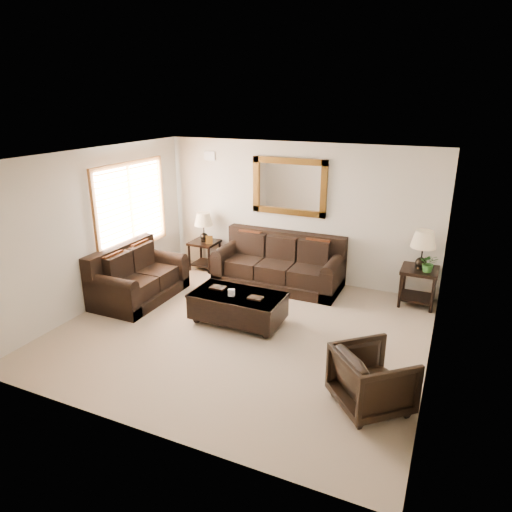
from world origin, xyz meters
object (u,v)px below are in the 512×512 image
at_px(sofa, 279,267).
at_px(loveseat, 137,279).
at_px(end_table_left, 204,233).
at_px(coffee_table, 238,305).
at_px(end_table_right, 422,257).
at_px(armchair, 372,376).

xyz_separation_m(sofa, loveseat, (-2.12, -1.66, -0.00)).
height_order(loveseat, end_table_left, end_table_left).
bearing_deg(coffee_table, end_table_left, 132.16).
distance_m(loveseat, end_table_right, 5.04).
height_order(sofa, end_table_right, end_table_right).
distance_m(coffee_table, armchair, 2.70).
height_order(end_table_left, armchair, end_table_left).
distance_m(end_table_left, end_table_right, 4.32).
xyz_separation_m(sofa, armchair, (2.36, -3.07, 0.05)).
distance_m(loveseat, armchair, 4.70).
relative_size(end_table_left, armchair, 1.50).
bearing_deg(coffee_table, end_table_right, 36.88).
bearing_deg(sofa, end_table_right, 2.87).
distance_m(end_table_left, coffee_table, 2.66).
relative_size(coffee_table, armchair, 1.83).
height_order(loveseat, end_table_right, end_table_right).
distance_m(end_table_right, coffee_table, 3.26).
bearing_deg(end_table_right, coffee_table, -143.38).
height_order(sofa, end_table_left, end_table_left).
relative_size(sofa, armchair, 2.98).
relative_size(sofa, end_table_left, 1.98).
relative_size(end_table_left, coffee_table, 0.82).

